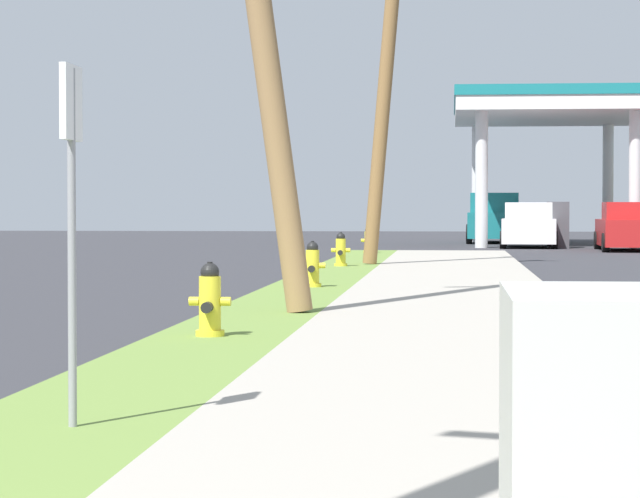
% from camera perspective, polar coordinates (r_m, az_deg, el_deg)
% --- Properties ---
extents(fire_hydrant_second, '(0.42, 0.38, 0.74)m').
position_cam_1_polar(fire_hydrant_second, '(14.05, -4.50, -2.23)').
color(fire_hydrant_second, yellow).
rests_on(fire_hydrant_second, grass_verge).
extents(fire_hydrant_third, '(0.42, 0.37, 0.74)m').
position_cam_1_polar(fire_hydrant_third, '(22.65, -0.31, -0.73)').
color(fire_hydrant_third, yellow).
rests_on(fire_hydrant_third, grass_verge).
extents(fire_hydrant_fourth, '(0.42, 0.37, 0.74)m').
position_cam_1_polar(fire_hydrant_fourth, '(30.70, 0.85, -0.09)').
color(fire_hydrant_fourth, yellow).
rests_on(fire_hydrant_fourth, grass_verge).
extents(fire_hydrant_fifth, '(0.42, 0.38, 0.74)m').
position_cam_1_polar(fire_hydrant_fifth, '(39.80, 1.98, 0.32)').
color(fire_hydrant_fifth, yellow).
rests_on(fire_hydrant_fifth, grass_verge).
extents(utility_pole_background, '(1.57, 0.36, 8.33)m').
position_cam_1_polar(utility_pole_background, '(31.92, 2.69, 7.02)').
color(utility_pole_background, olive).
rests_on(utility_pole_background, grass_verge).
extents(street_sign_post, '(0.05, 0.36, 2.12)m').
position_cam_1_polar(street_sign_post, '(8.32, -10.08, 3.24)').
color(street_sign_post, gray).
rests_on(street_sign_post, grass_verge).
extents(car_red_by_near_pump, '(2.06, 4.55, 1.57)m').
position_cam_1_polar(car_red_by_near_pump, '(46.40, 12.44, 0.82)').
color(car_red_by_near_pump, red).
rests_on(car_red_by_near_pump, ground).
extents(car_white_by_far_pump, '(2.12, 4.58, 1.57)m').
position_cam_1_polar(car_white_by_far_pump, '(49.62, 8.47, 0.89)').
color(car_white_by_far_pump, white).
rests_on(car_white_by_far_pump, ground).
extents(truck_teal_at_forecourt, '(2.38, 5.50, 1.97)m').
position_cam_1_polar(truck_teal_at_forecourt, '(56.05, 7.14, 1.19)').
color(truck_teal_at_forecourt, '#197075').
rests_on(truck_teal_at_forecourt, ground).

